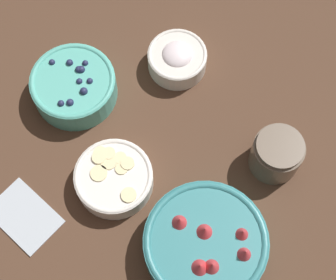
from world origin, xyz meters
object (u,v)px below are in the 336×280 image
bowl_blueberries (74,86)px  jar_chocolate (276,155)px  bowl_bananas (114,178)px  bowl_cream (177,58)px  bowl_strawberries (206,244)px

bowl_blueberries → jar_chocolate: (0.40, 0.13, 0.00)m
bowl_blueberries → bowl_bananas: size_ratio=1.15×
bowl_cream → jar_chocolate: bearing=-11.1°
bowl_bananas → bowl_cream: size_ratio=1.22×
bowl_strawberries → bowl_cream: (-0.28, 0.28, -0.01)m
bowl_cream → bowl_blueberries: bearing=-123.9°
bowl_bananas → jar_chocolate: bearing=46.2°
bowl_blueberries → jar_chocolate: bearing=17.4°
bowl_strawberries → bowl_cream: bearing=135.2°
bowl_bananas → bowl_strawberries: bearing=1.1°
bowl_strawberries → jar_chocolate: size_ratio=2.28×
bowl_bananas → jar_chocolate: jar_chocolate is taller
bowl_bananas → bowl_cream: 0.29m
bowl_blueberries → bowl_bananas: (0.19, -0.10, -0.01)m
bowl_bananas → jar_chocolate: (0.22, 0.22, 0.01)m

